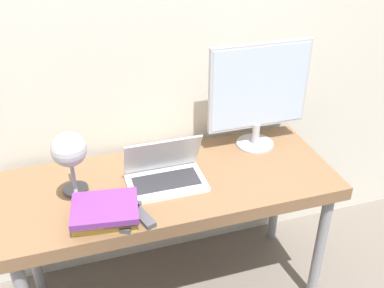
{
  "coord_description": "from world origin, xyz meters",
  "views": [
    {
      "loc": [
        -0.38,
        -1.24,
        1.83
      ],
      "look_at": [
        0.08,
        0.26,
        0.88
      ],
      "focal_mm": 42.0,
      "sensor_mm": 36.0,
      "label": 1
    }
  ],
  "objects": [
    {
      "name": "media_remote",
      "position": [
        -0.21,
        0.09,
        0.71
      ],
      "size": [
        0.11,
        0.17,
        0.02
      ],
      "color": "#4C4C51",
      "rests_on": "desk"
    },
    {
      "name": "tv_remote",
      "position": [
        -0.17,
        0.08,
        0.71
      ],
      "size": [
        0.09,
        0.16,
        0.02
      ],
      "color": "#4C4C51",
      "rests_on": "desk"
    },
    {
      "name": "desk_lamp",
      "position": [
        -0.4,
        0.22,
        0.95
      ],
      "size": [
        0.13,
        0.24,
        0.34
      ],
      "color": "#4C4C51",
      "rests_on": "desk"
    },
    {
      "name": "book_stack",
      "position": [
        -0.31,
        0.11,
        0.74
      ],
      "size": [
        0.27,
        0.23,
        0.07
      ],
      "color": "gold",
      "rests_on": "desk"
    },
    {
      "name": "wall_back",
      "position": [
        0.0,
        0.64,
        1.3
      ],
      "size": [
        8.0,
        0.05,
        2.6
      ],
      "color": "beige",
      "rests_on": "ground_plane"
    },
    {
      "name": "monitor",
      "position": [
        0.46,
        0.45,
        0.98
      ],
      "size": [
        0.48,
        0.18,
        0.51
      ],
      "color": "#B7B7BC",
      "rests_on": "desk"
    },
    {
      "name": "laptop",
      "position": [
        -0.03,
        0.28,
        0.74
      ],
      "size": [
        0.32,
        0.21,
        0.21
      ],
      "color": "silver",
      "rests_on": "desk"
    },
    {
      "name": "desk",
      "position": [
        0.0,
        0.29,
        0.63
      ],
      "size": [
        1.42,
        0.57,
        0.7
      ],
      "color": "brown",
      "rests_on": "ground_plane"
    }
  ]
}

